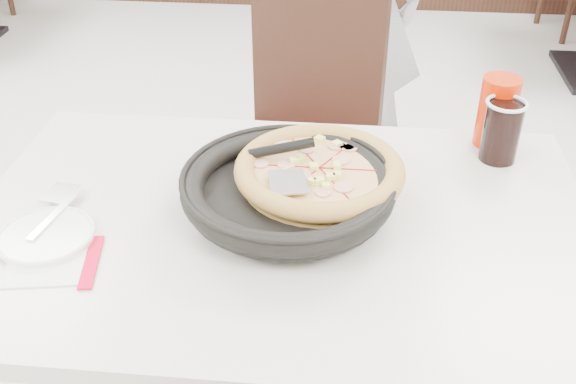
# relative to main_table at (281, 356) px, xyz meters

# --- Properties ---
(main_table) EXTENTS (1.23, 0.84, 0.75)m
(main_table) POSITION_rel_main_table_xyz_m (0.00, 0.00, 0.00)
(main_table) COLOR beige
(main_table) RESTS_ON floor
(chair_far) EXTENTS (0.53, 0.53, 0.95)m
(chair_far) POSITION_rel_main_table_xyz_m (-0.04, 0.70, 0.10)
(chair_far) COLOR black
(chair_far) RESTS_ON floor
(trivet) EXTENTS (0.12, 0.12, 0.04)m
(trivet) POSITION_rel_main_table_xyz_m (0.07, 0.04, 0.39)
(trivet) COLOR black
(trivet) RESTS_ON main_table
(pizza_pan) EXTENTS (0.40, 0.40, 0.01)m
(pizza_pan) POSITION_rel_main_table_xyz_m (0.01, 0.02, 0.42)
(pizza_pan) COLOR black
(pizza_pan) RESTS_ON trivet
(pizza) EXTENTS (0.31, 0.31, 0.02)m
(pizza) POSITION_rel_main_table_xyz_m (0.07, 0.06, 0.44)
(pizza) COLOR #B08138
(pizza) RESTS_ON pizza_pan
(pizza_server) EXTENTS (0.08, 0.10, 0.00)m
(pizza_server) POSITION_rel_main_table_xyz_m (0.02, -0.01, 0.47)
(pizza_server) COLOR white
(pizza_server) RESTS_ON pizza
(napkin) EXTENTS (0.17, 0.17, 0.00)m
(napkin) POSITION_rel_main_table_xyz_m (-0.39, -0.16, 0.38)
(napkin) COLOR white
(napkin) RESTS_ON main_table
(side_plate) EXTENTS (0.18, 0.18, 0.01)m
(side_plate) POSITION_rel_main_table_xyz_m (-0.42, -0.11, 0.38)
(side_plate) COLOR white
(side_plate) RESTS_ON napkin
(fork) EXTENTS (0.04, 0.16, 0.00)m
(fork) POSITION_rel_main_table_xyz_m (-0.42, -0.06, 0.39)
(fork) COLOR white
(fork) RESTS_ON side_plate
(cola_glass) EXTENTS (0.08, 0.08, 0.13)m
(cola_glass) POSITION_rel_main_table_xyz_m (0.45, 0.27, 0.44)
(cola_glass) COLOR black
(cola_glass) RESTS_ON main_table
(red_cup) EXTENTS (0.09, 0.09, 0.16)m
(red_cup) POSITION_rel_main_table_xyz_m (0.45, 0.34, 0.45)
(red_cup) COLOR #BB1C00
(red_cup) RESTS_ON main_table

